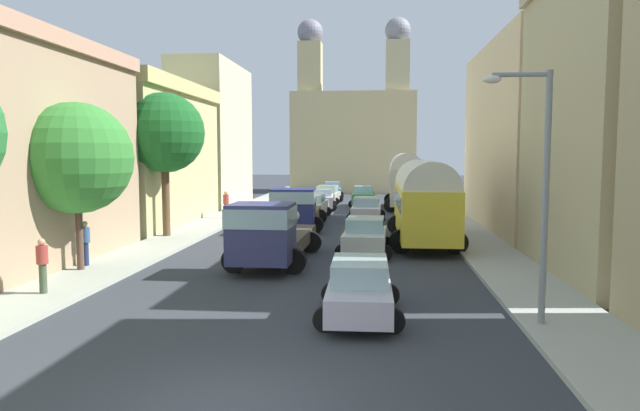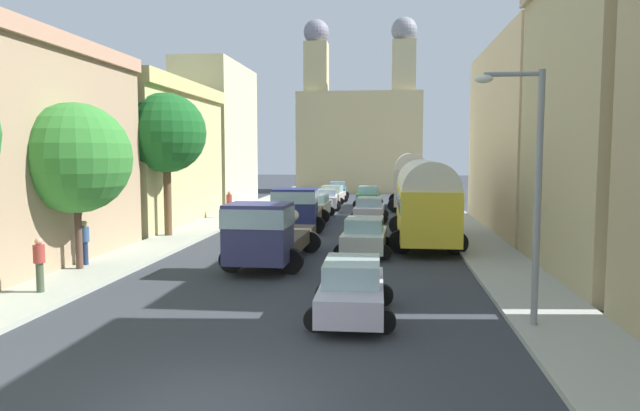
{
  "view_description": "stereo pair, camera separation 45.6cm",
  "coord_description": "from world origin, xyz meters",
  "px_view_note": "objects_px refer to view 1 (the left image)",
  "views": [
    {
      "loc": [
        2.49,
        -9.06,
        4.25
      ],
      "look_at": [
        0.0,
        16.72,
        1.91
      ],
      "focal_mm": 32.7,
      "sensor_mm": 36.0,
      "label": 1
    },
    {
      "loc": [
        2.94,
        -9.01,
        4.25
      ],
      "look_at": [
        0.0,
        16.72,
        1.91
      ],
      "focal_mm": 32.7,
      "sensor_mm": 36.0,
      "label": 2
    }
  ],
  "objects_px": {
    "car_4": "(360,289)",
    "pedestrian_2": "(85,242)",
    "parked_bus_1": "(405,178)",
    "cargo_truck_0": "(270,233)",
    "car_5": "(365,236)",
    "pedestrian_0": "(226,203)",
    "pedestrian_1": "(42,264)",
    "cargo_truck_1": "(296,208)",
    "car_3": "(332,190)",
    "car_6": "(366,209)",
    "car_7": "(364,196)",
    "streetlamp_near": "(537,176)",
    "car_0": "(313,206)",
    "parked_bus_0": "(424,198)",
    "car_1": "(321,199)",
    "car_2": "(327,194)"
  },
  "relations": [
    {
      "from": "car_4",
      "to": "pedestrian_2",
      "type": "bearing_deg",
      "value": 152.36
    },
    {
      "from": "parked_bus_1",
      "to": "cargo_truck_0",
      "type": "relative_size",
      "value": 1.11
    },
    {
      "from": "car_5",
      "to": "pedestrian_0",
      "type": "relative_size",
      "value": 2.09
    },
    {
      "from": "pedestrian_1",
      "to": "pedestrian_2",
      "type": "relative_size",
      "value": 0.99
    },
    {
      "from": "cargo_truck_1",
      "to": "cargo_truck_0",
      "type": "bearing_deg",
      "value": -87.43
    },
    {
      "from": "car_3",
      "to": "pedestrian_2",
      "type": "xyz_separation_m",
      "value": [
        -6.48,
        -34.18,
        0.24
      ]
    },
    {
      "from": "car_6",
      "to": "car_7",
      "type": "relative_size",
      "value": 1.07
    },
    {
      "from": "car_3",
      "to": "streetlamp_near",
      "type": "relative_size",
      "value": 0.62
    },
    {
      "from": "car_0",
      "to": "pedestrian_2",
      "type": "height_order",
      "value": "pedestrian_2"
    },
    {
      "from": "car_3",
      "to": "pedestrian_2",
      "type": "relative_size",
      "value": 2.16
    },
    {
      "from": "pedestrian_1",
      "to": "car_3",
      "type": "bearing_deg",
      "value": 81.66
    },
    {
      "from": "pedestrian_0",
      "to": "car_0",
      "type": "bearing_deg",
      "value": 18.75
    },
    {
      "from": "parked_bus_0",
      "to": "car_1",
      "type": "distance_m",
      "value": 16.98
    },
    {
      "from": "car_2",
      "to": "car_5",
      "type": "height_order",
      "value": "car_5"
    },
    {
      "from": "parked_bus_1",
      "to": "car_1",
      "type": "xyz_separation_m",
      "value": [
        -6.3,
        -1.27,
        -1.58
      ]
    },
    {
      "from": "car_4",
      "to": "car_1",
      "type": "bearing_deg",
      "value": 97.38
    },
    {
      "from": "parked_bus_0",
      "to": "cargo_truck_1",
      "type": "height_order",
      "value": "parked_bus_0"
    },
    {
      "from": "car_6",
      "to": "car_7",
      "type": "bearing_deg",
      "value": 92.24
    },
    {
      "from": "parked_bus_1",
      "to": "car_7",
      "type": "height_order",
      "value": "parked_bus_1"
    },
    {
      "from": "car_1",
      "to": "parked_bus_0",
      "type": "bearing_deg",
      "value": -68.04
    },
    {
      "from": "car_4",
      "to": "pedestrian_1",
      "type": "height_order",
      "value": "pedestrian_1"
    },
    {
      "from": "car_1",
      "to": "car_6",
      "type": "bearing_deg",
      "value": -63.07
    },
    {
      "from": "parked_bus_0",
      "to": "car_3",
      "type": "height_order",
      "value": "parked_bus_0"
    },
    {
      "from": "cargo_truck_1",
      "to": "pedestrian_1",
      "type": "relative_size",
      "value": 3.91
    },
    {
      "from": "parked_bus_0",
      "to": "parked_bus_1",
      "type": "relative_size",
      "value": 1.12
    },
    {
      "from": "parked_bus_1",
      "to": "car_6",
      "type": "bearing_deg",
      "value": -108.94
    },
    {
      "from": "car_0",
      "to": "car_7",
      "type": "relative_size",
      "value": 1.12
    },
    {
      "from": "car_2",
      "to": "car_3",
      "type": "bearing_deg",
      "value": 90.0
    },
    {
      "from": "parked_bus_0",
      "to": "car_1",
      "type": "relative_size",
      "value": 2.19
    },
    {
      "from": "pedestrian_0",
      "to": "pedestrian_2",
      "type": "bearing_deg",
      "value": -93.96
    },
    {
      "from": "car_2",
      "to": "car_1",
      "type": "bearing_deg",
      "value": -90.0
    },
    {
      "from": "car_2",
      "to": "cargo_truck_1",
      "type": "bearing_deg",
      "value": -90.98
    },
    {
      "from": "streetlamp_near",
      "to": "car_3",
      "type": "bearing_deg",
      "value": 101.13
    },
    {
      "from": "pedestrian_0",
      "to": "streetlamp_near",
      "type": "relative_size",
      "value": 0.3
    },
    {
      "from": "car_0",
      "to": "pedestrian_2",
      "type": "bearing_deg",
      "value": -110.11
    },
    {
      "from": "parked_bus_1",
      "to": "car_3",
      "type": "height_order",
      "value": "parked_bus_1"
    },
    {
      "from": "cargo_truck_0",
      "to": "car_2",
      "type": "relative_size",
      "value": 1.76
    },
    {
      "from": "car_1",
      "to": "pedestrian_0",
      "type": "xyz_separation_m",
      "value": [
        -5.38,
        -7.32,
        0.28
      ]
    },
    {
      "from": "car_0",
      "to": "car_7",
      "type": "height_order",
      "value": "car_7"
    },
    {
      "from": "pedestrian_1",
      "to": "car_6",
      "type": "bearing_deg",
      "value": 65.97
    },
    {
      "from": "cargo_truck_1",
      "to": "car_6",
      "type": "distance_m",
      "value": 6.2
    },
    {
      "from": "parked_bus_1",
      "to": "pedestrian_0",
      "type": "bearing_deg",
      "value": -143.66
    },
    {
      "from": "parked_bus_1",
      "to": "car_3",
      "type": "xyz_separation_m",
      "value": [
        -6.3,
        9.73,
        -1.59
      ]
    },
    {
      "from": "car_7",
      "to": "pedestrian_0",
      "type": "distance_m",
      "value": 13.3
    },
    {
      "from": "streetlamp_near",
      "to": "parked_bus_1",
      "type": "bearing_deg",
      "value": 92.99
    },
    {
      "from": "parked_bus_0",
      "to": "car_2",
      "type": "bearing_deg",
      "value": 106.63
    },
    {
      "from": "pedestrian_2",
      "to": "pedestrian_0",
      "type": "bearing_deg",
      "value": 86.04
    },
    {
      "from": "car_5",
      "to": "pedestrian_1",
      "type": "xyz_separation_m",
      "value": [
        -9.27,
        -8.31,
        0.24
      ]
    },
    {
      "from": "cargo_truck_1",
      "to": "car_5",
      "type": "relative_size",
      "value": 1.77
    },
    {
      "from": "car_6",
      "to": "streetlamp_near",
      "type": "bearing_deg",
      "value": -78.83
    }
  ]
}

